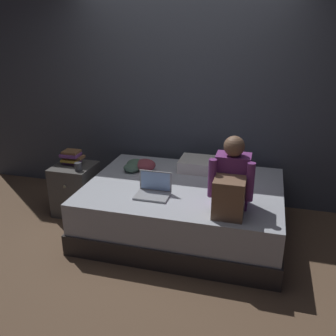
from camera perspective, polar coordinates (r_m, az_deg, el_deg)
ground_plane at (r=3.80m, az=-1.68°, el=-11.47°), size 8.00×8.00×0.00m
wall_back at (r=4.41m, az=2.74°, el=12.10°), size 5.60×0.10×2.70m
bed at (r=3.87m, az=2.42°, el=-6.29°), size 2.00×1.50×0.53m
nightstand at (r=4.37m, az=-14.14°, el=-3.18°), size 0.44×0.46×0.58m
person_sitting at (r=3.22m, az=9.76°, el=-2.32°), size 0.39×0.44×0.66m
laptop at (r=3.52m, az=-2.26°, el=-3.39°), size 0.32×0.23×0.22m
pillow at (r=4.11m, az=5.76°, el=0.45°), size 0.56×0.36×0.13m
book_stack at (r=4.31m, az=-14.72°, el=1.67°), size 0.24×0.18×0.15m
mug at (r=4.09m, az=-13.76°, el=0.19°), size 0.08×0.08×0.09m
clothes_pile at (r=4.11m, az=-4.46°, el=0.41°), size 0.34×0.26×0.13m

